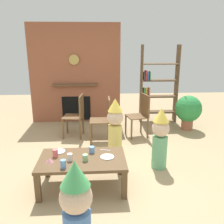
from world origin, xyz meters
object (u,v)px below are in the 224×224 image
bookshelf (156,87)px  paper_plate_front (59,151)px  paper_cup_near_left (85,158)px  paper_plate_rear (107,157)px  dining_chair_middle (104,117)px  coffee_table (82,162)px  child_with_cone_hat (77,212)px  paper_cup_center (92,150)px  potted_plant_tall (188,110)px  paper_cup_far_right (70,157)px  child_in_pink (160,137)px  birthday_cake_slice (49,160)px  paper_cup_far_left (63,164)px  child_by_the_chairs (115,125)px  dining_chair_left (77,113)px  paper_cup_near_right (55,153)px  dining_chair_right (141,113)px

bookshelf → paper_plate_front: size_ratio=10.64×
paper_cup_near_left → paper_plate_rear: paper_cup_near_left is taller
bookshelf → dining_chair_middle: (-1.31, -1.24, -0.37)m
coffee_table → child_with_cone_hat: child_with_cone_hat is taller
paper_cup_center → potted_plant_tall: potted_plant_tall is taller
paper_cup_center → paper_plate_rear: paper_cup_center is taller
paper_cup_far_right → child_in_pink: size_ratio=0.10×
birthday_cake_slice → child_in_pink: child_in_pink is taller
paper_cup_center → paper_cup_far_left: paper_cup_far_left is taller
coffee_table → child_in_pink: size_ratio=1.19×
coffee_table → paper_cup_near_left: paper_cup_near_left is taller
child_with_cone_hat → child_by_the_chairs: size_ratio=1.00×
dining_chair_left → paper_cup_far_left: bearing=96.8°
child_with_cone_hat → potted_plant_tall: bearing=-34.1°
paper_cup_far_right → paper_plate_front: bearing=123.1°
paper_cup_far_right → child_with_cone_hat: size_ratio=0.10×
dining_chair_left → paper_cup_near_right: bearing=92.1°
paper_cup_far_right → dining_chair_middle: size_ratio=0.11×
paper_cup_center → child_in_pink: 1.11m
paper_cup_near_right → paper_cup_far_right: paper_cup_near_right is taller
paper_plate_front → bookshelf: bearing=52.7°
paper_plate_front → dining_chair_middle: 1.56m
paper_cup_near_left → child_with_cone_hat: child_with_cone_hat is taller
coffee_table → paper_cup_far_right: bearing=-160.7°
paper_plate_front → birthday_cake_slice: 0.33m
paper_cup_far_left → dining_chair_middle: bearing=72.9°
coffee_table → paper_cup_center: size_ratio=12.85×
bookshelf → dining_chair_left: bookshelf is taller
child_by_the_chairs → dining_chair_right: bearing=172.2°
paper_cup_center → paper_cup_near_right: bearing=-169.0°
paper_cup_far_left → paper_plate_front: paper_cup_far_left is taller
paper_cup_far_left → child_by_the_chairs: bearing=59.5°
birthday_cake_slice → potted_plant_tall: 3.56m
child_with_cone_hat → child_by_the_chairs: child_by_the_chairs is taller
bookshelf → child_with_cone_hat: bookshelf is taller
paper_plate_front → paper_cup_near_left: bearing=-37.5°
coffee_table → child_with_cone_hat: 1.26m
paper_cup_near_right → child_with_cone_hat: 1.38m
paper_cup_near_right → potted_plant_tall: (2.65, 2.14, -0.01)m
paper_cup_center → potted_plant_tall: (2.16, 2.04, -0.00)m
paper_cup_far_left → dining_chair_left: bearing=89.5°
bookshelf → paper_cup_far_left: size_ratio=17.70×
coffee_table → paper_plate_rear: (0.34, 0.01, 0.07)m
paper_cup_far_left → paper_plate_rear: (0.56, 0.26, -0.05)m
paper_cup_near_right → bookshelf: bearing=53.9°
dining_chair_right → child_by_the_chairs: bearing=42.3°
paper_cup_near_right → dining_chair_right: dining_chair_right is taller
bookshelf → child_with_cone_hat: bearing=-111.8°
child_by_the_chairs → dining_chair_left: child_by_the_chairs is taller
potted_plant_tall → paper_cup_center: bearing=-136.6°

